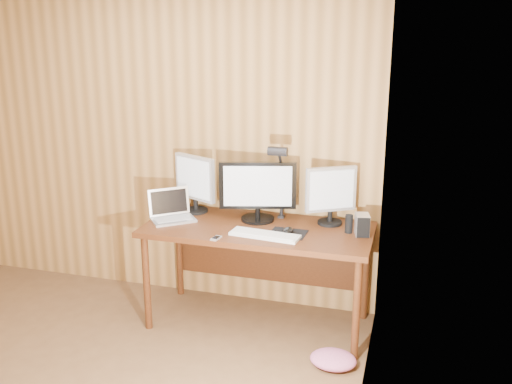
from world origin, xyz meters
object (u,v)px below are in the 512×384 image
at_px(phone, 216,238).
at_px(monitor_right, 331,194).
at_px(speaker, 349,224).
at_px(monitor_center, 258,191).
at_px(desk, 261,240).
at_px(laptop, 171,212).
at_px(keyboard, 265,235).
at_px(hard_drive, 362,225).
at_px(monitor_left, 195,182).
at_px(desk_lamp, 280,171).
at_px(mouse, 288,230).

bearing_deg(phone, monitor_right, 45.79).
bearing_deg(speaker, monitor_center, 173.18).
distance_m(desk, speaker, 0.65).
xyz_separation_m(laptop, keyboard, (0.75, -0.16, -0.04)).
relative_size(desk, hard_drive, 10.81).
xyz_separation_m(monitor_left, laptop, (-0.11, -0.21, -0.18)).
bearing_deg(laptop, speaker, -36.42).
bearing_deg(phone, monitor_center, 79.17).
bearing_deg(hard_drive, keyboard, -174.52).
bearing_deg(speaker, hard_drive, -11.23).
xyz_separation_m(monitor_left, keyboard, (0.65, -0.37, -0.22)).
xyz_separation_m(desk, monitor_right, (0.48, 0.13, 0.35)).
xyz_separation_m(desk, monitor_left, (-0.55, 0.13, 0.36)).
bearing_deg(monitor_center, speaker, -22.11).
height_order(desk, desk_lamp, desk_lamp).
relative_size(monitor_right, keyboard, 0.86).
height_order(keyboard, phone, keyboard).
relative_size(monitor_left, keyboard, 0.90).
xyz_separation_m(monitor_center, hard_drive, (0.76, -0.10, -0.15)).
relative_size(monitor_center, mouse, 4.86).
height_order(desk, laptop, laptop).
relative_size(mouse, desk_lamp, 0.19).
distance_m(phone, desk_lamp, 0.68).
distance_m(desk, monitor_left, 0.67).
bearing_deg(desk_lamp, monitor_right, -11.57).
bearing_deg(hard_drive, phone, -172.72).
relative_size(monitor_right, hard_drive, 2.82).
height_order(monitor_left, laptop, monitor_left).
relative_size(mouse, phone, 1.18).
relative_size(desk, speaker, 12.64).
xyz_separation_m(desk, monitor_center, (-0.04, 0.07, 0.35)).
bearing_deg(mouse, keyboard, -139.42).
bearing_deg(hard_drive, desk, 164.26).
bearing_deg(keyboard, monitor_left, 156.38).
xyz_separation_m(desk, speaker, (0.63, -0.01, 0.19)).
xyz_separation_m(desk, laptop, (-0.66, -0.08, 0.18)).
distance_m(monitor_left, laptop, 0.29).
bearing_deg(desk_lamp, phone, -138.75).
bearing_deg(keyboard, hard_drive, 25.06).
bearing_deg(monitor_left, monitor_center, 18.05).
relative_size(monitor_right, phone, 4.40).
distance_m(desk, desk_lamp, 0.51).
xyz_separation_m(monitor_left, hard_drive, (1.27, -0.16, -0.16)).
xyz_separation_m(monitor_left, monitor_right, (1.03, 0.00, -0.01)).
height_order(phone, desk_lamp, desk_lamp).
bearing_deg(monitor_center, phone, -124.99).
height_order(mouse, hard_drive, hard_drive).
bearing_deg(hard_drive, monitor_left, 159.52).
bearing_deg(speaker, monitor_right, 136.45).
height_order(desk, keyboard, keyboard).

